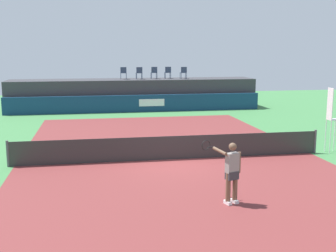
% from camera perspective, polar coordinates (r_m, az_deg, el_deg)
% --- Properties ---
extents(ground_plane, '(48.00, 48.00, 0.00)m').
position_cam_1_polar(ground_plane, '(20.00, -1.16, -2.35)').
color(ground_plane, '#3D7A42').
extents(court_inner, '(12.00, 22.00, 0.00)m').
position_cam_1_polar(court_inner, '(17.12, 0.41, -4.47)').
color(court_inner, maroon).
rests_on(court_inner, ground).
extents(sponsor_wall, '(18.00, 0.22, 1.20)m').
position_cam_1_polar(sponsor_wall, '(30.18, -4.27, 3.00)').
color(sponsor_wall, navy).
rests_on(sponsor_wall, ground).
extents(spectator_platform, '(18.00, 2.80, 2.20)m').
position_cam_1_polar(spectator_platform, '(31.90, -4.63, 4.28)').
color(spectator_platform, '#38383D').
rests_on(spectator_platform, ground).
extents(spectator_chair_far_left, '(0.46, 0.46, 0.89)m').
position_cam_1_polar(spectator_chair_far_left, '(31.77, -5.96, 7.12)').
color(spectator_chair_far_left, '#2D3D56').
rests_on(spectator_chair_far_left, spectator_platform).
extents(spectator_chair_left, '(0.44, 0.44, 0.89)m').
position_cam_1_polar(spectator_chair_left, '(31.65, -3.86, 7.14)').
color(spectator_chair_left, '#2D3D56').
rests_on(spectator_chair_left, spectator_platform).
extents(spectator_chair_center, '(0.44, 0.44, 0.89)m').
position_cam_1_polar(spectator_chair_center, '(32.02, -1.87, 7.19)').
color(spectator_chair_center, '#2D3D56').
rests_on(spectator_chair_center, spectator_platform).
extents(spectator_chair_right, '(0.45, 0.45, 0.89)m').
position_cam_1_polar(spectator_chair_right, '(32.23, -0.02, 7.22)').
color(spectator_chair_right, '#2D3D56').
rests_on(spectator_chair_right, spectator_platform).
extents(spectator_chair_far_right, '(0.44, 0.44, 0.89)m').
position_cam_1_polar(spectator_chair_far_right, '(32.05, 2.09, 7.19)').
color(spectator_chair_far_right, '#2D3D56').
rests_on(spectator_chair_far_right, spectator_platform).
extents(umpire_chair, '(0.45, 0.45, 2.76)m').
position_cam_1_polar(umpire_chair, '(19.27, 20.96, 1.30)').
color(umpire_chair, white).
rests_on(umpire_chair, ground).
extents(tennis_net, '(12.40, 0.02, 0.95)m').
position_cam_1_polar(tennis_net, '(17.01, 0.42, -2.93)').
color(tennis_net, '#2D2D2D').
rests_on(tennis_net, ground).
extents(net_post_near, '(0.10, 0.10, 1.00)m').
position_cam_1_polar(net_post_near, '(17.03, -20.60, -3.48)').
color(net_post_near, '#4C4C51').
rests_on(net_post_near, ground).
extents(net_post_far, '(0.10, 0.10, 1.00)m').
position_cam_1_polar(net_post_far, '(19.11, 19.03, -1.96)').
color(net_post_far, '#4C4C51').
rests_on(net_post_far, ground).
extents(tennis_player, '(0.95, 1.10, 1.77)m').
position_cam_1_polar(tennis_player, '(12.21, 8.43, -5.92)').
color(tennis_player, white).
rests_on(tennis_player, court_inner).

